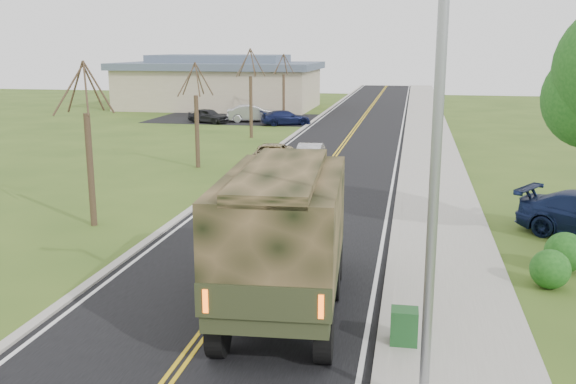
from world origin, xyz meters
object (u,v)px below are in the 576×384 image
(military_truck, at_px, (286,228))
(utility_box_near, at_px, (404,326))
(suv_champagne, at_px, (271,156))
(sedan_silver, at_px, (309,156))

(military_truck, height_order, utility_box_near, military_truck)
(military_truck, relative_size, suv_champagne, 1.69)
(suv_champagne, height_order, utility_box_near, suv_champagne)
(military_truck, height_order, sedan_silver, military_truck)
(military_truck, distance_m, suv_champagne, 19.64)
(military_truck, bearing_deg, sedan_silver, 93.32)
(sedan_silver, relative_size, utility_box_near, 4.76)
(utility_box_near, bearing_deg, suv_champagne, 109.41)
(sedan_silver, bearing_deg, military_truck, -83.56)
(military_truck, xyz_separation_m, suv_champagne, (-4.62, 19.02, -1.55))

